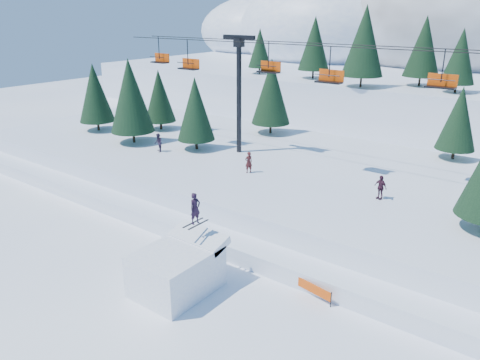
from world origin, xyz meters
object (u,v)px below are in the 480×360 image
Objects in this scene: banner_near at (310,287)px; banner_far at (363,286)px; chairlift at (340,86)px; jump_kicker at (178,268)px.

banner_near and banner_far have the same top height.
chairlift reaches higher than banner_near.
banner_near is (5.24, -13.17, -8.78)m from chairlift.
banner_far is (7.48, -11.30, -8.78)m from chairlift.
jump_kicker is 1.88× the size of banner_far.
chairlift is 16.24× the size of banner_far.
jump_kicker is 7.32m from banner_near.
banner_near is at bearing -68.31° from chairlift.
chairlift is 16.15m from banner_far.
chairlift is at bearing 86.82° from jump_kicker.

